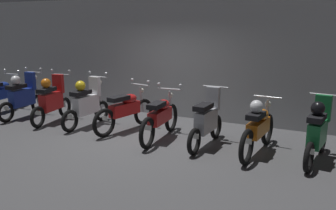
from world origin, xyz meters
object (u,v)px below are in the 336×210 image
(motorbike_slot_1, at_px, (23,96))
(motorbike_slot_6, at_px, (207,121))
(motorbike_slot_2, at_px, (52,100))
(motorbike_slot_7, at_px, (258,127))
(motorbike_slot_3, at_px, (87,103))
(motorbike_slot_5, at_px, (161,117))
(motorbike_slot_4, at_px, (126,110))
(motorbike_slot_8, at_px, (318,131))

(motorbike_slot_1, height_order, motorbike_slot_6, motorbike_slot_1)
(motorbike_slot_2, relative_size, motorbike_slot_7, 0.86)
(motorbike_slot_1, height_order, motorbike_slot_3, same)
(motorbike_slot_3, distance_m, motorbike_slot_5, 2.08)
(motorbike_slot_3, relative_size, motorbike_slot_4, 0.87)
(motorbike_slot_1, distance_m, motorbike_slot_2, 1.04)
(motorbike_slot_1, height_order, motorbike_slot_7, motorbike_slot_1)
(motorbike_slot_5, distance_m, motorbike_slot_6, 1.04)
(motorbike_slot_1, bearing_deg, motorbike_slot_5, -0.73)
(motorbike_slot_2, xyz_separation_m, motorbike_slot_4, (2.09, 0.18, -0.08))
(motorbike_slot_2, relative_size, motorbike_slot_4, 0.87)
(motorbike_slot_8, bearing_deg, motorbike_slot_6, -178.36)
(motorbike_slot_2, xyz_separation_m, motorbike_slot_5, (3.12, -0.04, -0.08))
(motorbike_slot_2, xyz_separation_m, motorbike_slot_6, (4.16, -0.01, -0.04))
(motorbike_slot_1, relative_size, motorbike_slot_8, 1.00)
(motorbike_slot_5, height_order, motorbike_slot_8, motorbike_slot_8)
(motorbike_slot_8, bearing_deg, motorbike_slot_4, 178.14)
(motorbike_slot_2, height_order, motorbike_slot_6, motorbike_slot_2)
(motorbike_slot_1, distance_m, motorbike_slot_6, 5.20)
(motorbike_slot_3, distance_m, motorbike_slot_8, 5.20)
(motorbike_slot_4, relative_size, motorbike_slot_7, 0.99)
(motorbike_slot_3, height_order, motorbike_slot_5, motorbike_slot_3)
(motorbike_slot_2, xyz_separation_m, motorbike_slot_3, (1.04, 0.08, 0.00))
(motorbike_slot_7, bearing_deg, motorbike_slot_8, 2.91)
(motorbike_slot_7, bearing_deg, motorbike_slot_3, 178.87)
(motorbike_slot_4, xyz_separation_m, motorbike_slot_6, (2.08, -0.19, 0.03))
(motorbike_slot_6, distance_m, motorbike_slot_7, 1.04)
(motorbike_slot_5, bearing_deg, motorbike_slot_3, 176.81)
(motorbike_slot_1, relative_size, motorbike_slot_2, 1.01)
(motorbike_slot_3, xyz_separation_m, motorbike_slot_8, (5.20, -0.03, -0.00))
(motorbike_slot_3, bearing_deg, motorbike_slot_1, -178.28)
(motorbike_slot_6, distance_m, motorbike_slot_8, 2.08)
(motorbike_slot_1, distance_m, motorbike_slot_4, 3.13)
(motorbike_slot_5, bearing_deg, motorbike_slot_6, 1.48)
(motorbike_slot_7, bearing_deg, motorbike_slot_2, 179.95)
(motorbike_slot_5, relative_size, motorbike_slot_7, 1.00)
(motorbike_slot_1, xyz_separation_m, motorbike_slot_7, (6.24, -0.02, -0.04))
(motorbike_slot_6, xyz_separation_m, motorbike_slot_7, (1.04, 0.01, 0.00))
(motorbike_slot_1, bearing_deg, motorbike_slot_3, 1.72)
(motorbike_slot_4, height_order, motorbike_slot_8, motorbike_slot_8)
(motorbike_slot_4, bearing_deg, motorbike_slot_2, -174.99)
(motorbike_slot_6, bearing_deg, motorbike_slot_4, 174.65)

